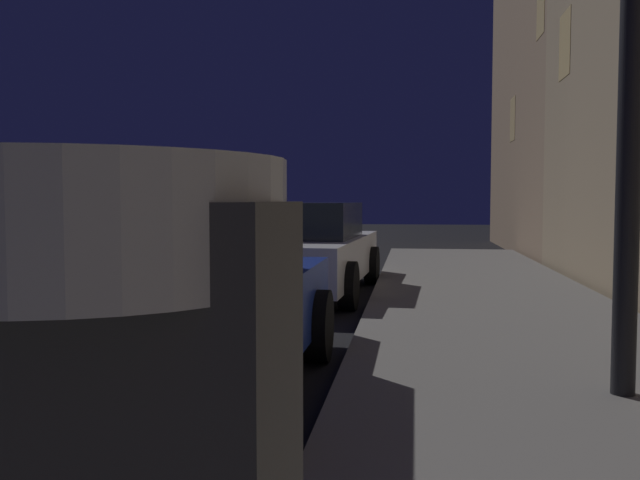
% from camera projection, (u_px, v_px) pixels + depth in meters
% --- Properties ---
extents(car_blue, '(1.95, 4.24, 1.43)m').
position_uv_depth(car_blue, '(175.00, 305.00, 4.91)').
color(car_blue, navy).
rests_on(car_blue, ground).
extents(car_white, '(2.28, 4.67, 1.43)m').
position_uv_depth(car_white, '(302.00, 249.00, 10.50)').
color(car_white, silver).
rests_on(car_white, ground).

